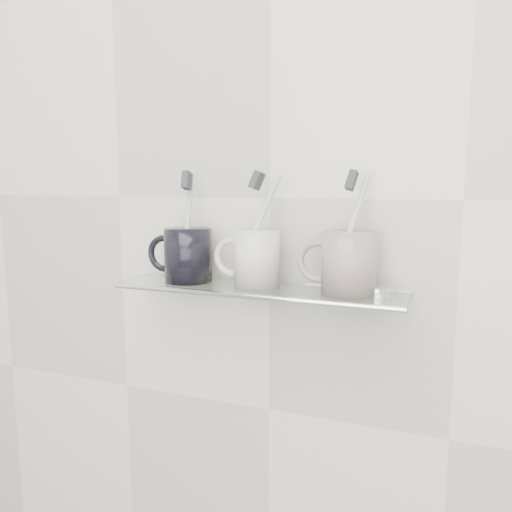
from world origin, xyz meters
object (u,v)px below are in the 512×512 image
at_px(shelf_glass, 258,289).
at_px(mug_left, 188,255).
at_px(mug_center, 257,259).
at_px(mug_right, 349,263).

relative_size(shelf_glass, mug_left, 5.22).
distance_m(mug_center, mug_right, 0.16).
bearing_deg(mug_right, shelf_glass, 178.72).
xyz_separation_m(mug_center, mug_right, (0.16, 0.00, 0.00)).
bearing_deg(mug_left, shelf_glass, 13.76).
height_order(shelf_glass, mug_right, mug_right).
distance_m(shelf_glass, mug_right, 0.16).
relative_size(shelf_glass, mug_center, 5.15).
bearing_deg(mug_center, mug_left, 155.06).
bearing_deg(shelf_glass, mug_left, 177.89).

